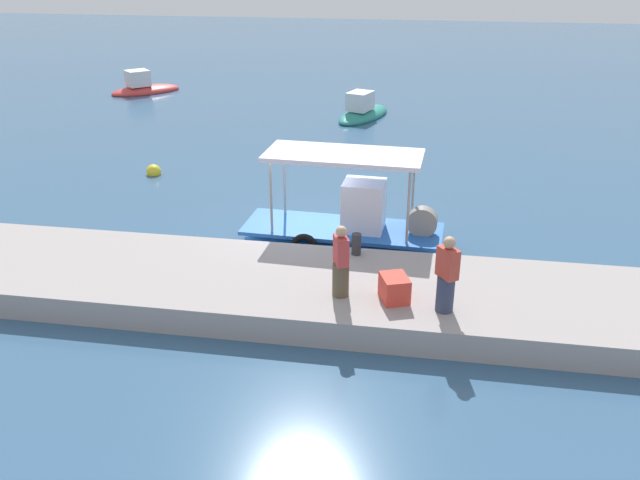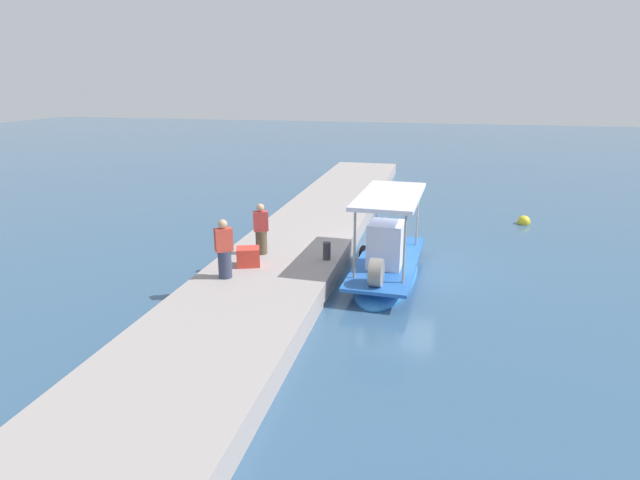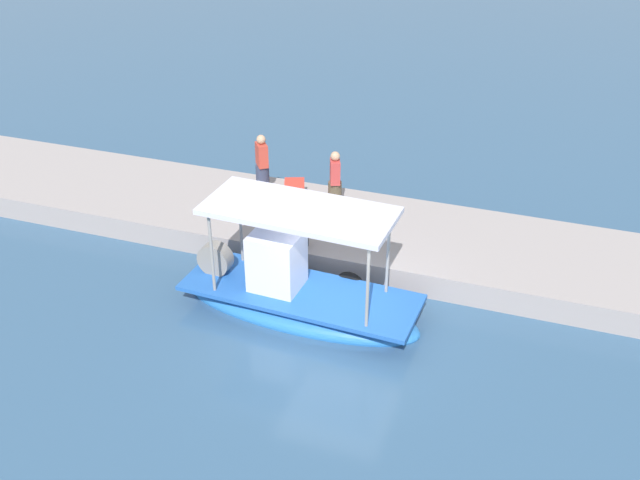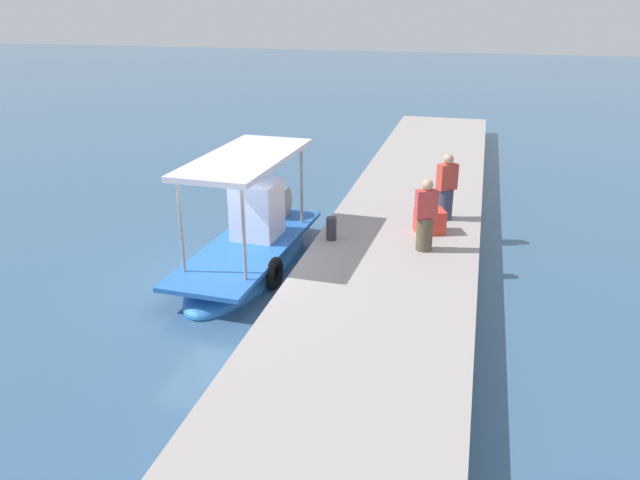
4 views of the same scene
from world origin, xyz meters
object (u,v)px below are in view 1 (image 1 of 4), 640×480
at_px(main_fishing_boat, 346,231).
at_px(fisherman_by_crate, 341,264).
at_px(fisherman_near_bollard, 446,278).
at_px(moored_boat_near, 363,113).
at_px(mooring_bollard, 356,244).
at_px(moored_boat_mid, 144,89).
at_px(marker_buoy, 154,172).
at_px(cargo_crate, 394,288).

relative_size(main_fishing_boat, fisherman_by_crate, 3.50).
relative_size(fisherman_near_bollard, moored_boat_near, 0.38).
bearing_deg(mooring_bollard, main_fishing_boat, 104.81).
bearing_deg(fisherman_by_crate, fisherman_near_bollard, -7.74).
bearing_deg(mooring_bollard, moored_boat_mid, 124.86).
distance_m(mooring_bollard, moored_boat_mid, 25.18).
relative_size(fisherman_near_bollard, marker_buoy, 3.17).
height_order(cargo_crate, moored_boat_near, moored_boat_near).
relative_size(mooring_bollard, marker_buoy, 1.03).
bearing_deg(fisherman_near_bollard, main_fishing_boat, 121.59).
xyz_separation_m(marker_buoy, moored_boat_near, (6.52, 9.92, 0.13)).
xyz_separation_m(main_fishing_boat, fisherman_by_crate, (0.39, -3.96, 0.92)).
height_order(main_fishing_boat, marker_buoy, main_fishing_boat).
xyz_separation_m(main_fishing_boat, mooring_bollard, (0.48, -1.81, 0.45)).
distance_m(mooring_bollard, moored_boat_near, 16.91).
height_order(fisherman_near_bollard, marker_buoy, fisherman_near_bollard).
distance_m(fisherman_near_bollard, cargo_crate, 1.21).
bearing_deg(mooring_bollard, fisherman_by_crate, -92.41).
relative_size(main_fishing_boat, moored_boat_near, 1.29).
relative_size(main_fishing_boat, cargo_crate, 8.44).
relative_size(fisherman_near_bollard, moored_boat_mid, 0.42).
xyz_separation_m(main_fishing_boat, marker_buoy, (-7.71, 5.08, -0.34)).
height_order(fisherman_by_crate, moored_boat_mid, fisherman_by_crate).
bearing_deg(moored_boat_mid, cargo_crate, -55.88).
height_order(fisherman_near_bollard, moored_boat_mid, fisherman_near_bollard).
xyz_separation_m(moored_boat_near, moored_boat_mid, (-12.72, 3.83, -0.01)).
bearing_deg(main_fishing_boat, cargo_crate, -68.62).
bearing_deg(moored_boat_mid, main_fishing_boat, -53.57).
bearing_deg(moored_boat_near, mooring_bollard, -84.35).
bearing_deg(cargo_crate, fisherman_by_crate, 179.26).
height_order(fisherman_near_bollard, fisherman_by_crate, fisherman_near_bollard).
height_order(fisherman_by_crate, marker_buoy, fisherman_by_crate).
bearing_deg(marker_buoy, moored_boat_near, 56.69).
xyz_separation_m(mooring_bollard, moored_boat_mid, (-14.38, 20.65, -0.68)).
distance_m(fisherman_near_bollard, moored_boat_near, 19.68).
height_order(fisherman_near_bollard, mooring_bollard, fisherman_near_bollard).
bearing_deg(marker_buoy, moored_boat_mid, 114.26).
height_order(fisherman_by_crate, moored_boat_near, fisherman_by_crate).
height_order(fisherman_near_bollard, moored_boat_near, fisherman_near_bollard).
relative_size(marker_buoy, moored_boat_near, 0.12).
height_order(fisherman_by_crate, mooring_bollard, fisherman_by_crate).
distance_m(main_fishing_boat, moored_boat_mid, 23.41).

